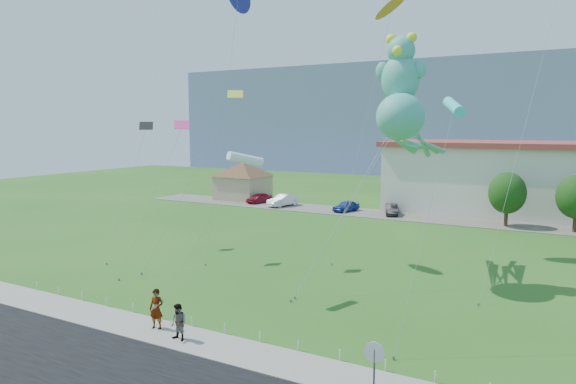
{
  "coord_description": "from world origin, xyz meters",
  "views": [
    {
      "loc": [
        14.99,
        -20.6,
        9.9
      ],
      "look_at": [
        -0.59,
        8.0,
        5.75
      ],
      "focal_mm": 32.0,
      "sensor_mm": 36.0,
      "label": 1
    }
  ],
  "objects_px": {
    "pavilion": "(243,177)",
    "parked_car_red": "(259,198)",
    "pedestrian_right": "(178,322)",
    "parked_car_blue": "(346,206)",
    "parked_car_silver": "(283,200)",
    "octopus_kite": "(405,128)",
    "pedestrian_left": "(156,309)",
    "teddy_bear_kite": "(400,73)",
    "parked_car_black": "(392,209)",
    "stop_sign": "(374,358)"
  },
  "relations": [
    {
      "from": "pavilion",
      "to": "parked_car_red",
      "type": "relative_size",
      "value": 2.44
    },
    {
      "from": "pedestrian_right",
      "to": "parked_car_blue",
      "type": "relative_size",
      "value": 0.47
    },
    {
      "from": "parked_car_silver",
      "to": "octopus_kite",
      "type": "xyz_separation_m",
      "value": [
        21.63,
        -22.62,
        9.05
      ]
    },
    {
      "from": "parked_car_red",
      "to": "pedestrian_left",
      "type": "bearing_deg",
      "value": -51.25
    },
    {
      "from": "teddy_bear_kite",
      "to": "parked_car_red",
      "type": "bearing_deg",
      "value": 136.98
    },
    {
      "from": "pavilion",
      "to": "pedestrian_left",
      "type": "relative_size",
      "value": 4.65
    },
    {
      "from": "pavilion",
      "to": "parked_car_black",
      "type": "bearing_deg",
      "value": -7.67
    },
    {
      "from": "pedestrian_right",
      "to": "octopus_kite",
      "type": "height_order",
      "value": "octopus_kite"
    },
    {
      "from": "parked_car_blue",
      "to": "octopus_kite",
      "type": "bearing_deg",
      "value": -41.76
    },
    {
      "from": "pedestrian_right",
      "to": "parked_car_silver",
      "type": "distance_m",
      "value": 41.01
    },
    {
      "from": "pavilion",
      "to": "parked_car_blue",
      "type": "xyz_separation_m",
      "value": [
        16.56,
        -3.21,
        -2.34
      ]
    },
    {
      "from": "pavilion",
      "to": "pedestrian_left",
      "type": "xyz_separation_m",
      "value": [
        21.85,
        -40.54,
        -1.93
      ]
    },
    {
      "from": "teddy_bear_kite",
      "to": "parked_car_blue",
      "type": "bearing_deg",
      "value": 119.36
    },
    {
      "from": "pedestrian_left",
      "to": "pedestrian_right",
      "type": "xyz_separation_m",
      "value": [
        1.88,
        -0.58,
        -0.13
      ]
    },
    {
      "from": "parked_car_silver",
      "to": "teddy_bear_kite",
      "type": "distance_m",
      "value": 33.52
    },
    {
      "from": "pedestrian_right",
      "to": "pavilion",
      "type": "bearing_deg",
      "value": 126.3
    },
    {
      "from": "parked_car_blue",
      "to": "parked_car_black",
      "type": "distance_m",
      "value": 5.42
    },
    {
      "from": "pavilion",
      "to": "octopus_kite",
      "type": "relative_size",
      "value": 0.69
    },
    {
      "from": "parked_car_black",
      "to": "teddy_bear_kite",
      "type": "bearing_deg",
      "value": -91.51
    },
    {
      "from": "parked_car_silver",
      "to": "teddy_bear_kite",
      "type": "xyz_separation_m",
      "value": [
        21.25,
        -22.71,
        12.51
      ]
    },
    {
      "from": "parked_car_blue",
      "to": "parked_car_black",
      "type": "xyz_separation_m",
      "value": [
        5.42,
        0.24,
        -0.01
      ]
    },
    {
      "from": "pavilion",
      "to": "parked_car_silver",
      "type": "distance_m",
      "value": 8.99
    },
    {
      "from": "pavilion",
      "to": "parked_car_silver",
      "type": "xyz_separation_m",
      "value": [
        8.1,
        -3.21,
        -2.23
      ]
    },
    {
      "from": "parked_car_red",
      "to": "parked_car_blue",
      "type": "height_order",
      "value": "parked_car_red"
    },
    {
      "from": "parked_car_blue",
      "to": "octopus_kite",
      "type": "distance_m",
      "value": 27.73
    },
    {
      "from": "pedestrian_right",
      "to": "parked_car_blue",
      "type": "distance_m",
      "value": 38.59
    },
    {
      "from": "pavilion",
      "to": "parked_car_black",
      "type": "relative_size",
      "value": 2.47
    },
    {
      "from": "pedestrian_left",
      "to": "parked_car_black",
      "type": "height_order",
      "value": "pedestrian_left"
    },
    {
      "from": "pedestrian_right",
      "to": "parked_car_red",
      "type": "relative_size",
      "value": 0.46
    },
    {
      "from": "parked_car_silver",
      "to": "teddy_bear_kite",
      "type": "height_order",
      "value": "teddy_bear_kite"
    },
    {
      "from": "octopus_kite",
      "to": "pedestrian_right",
      "type": "bearing_deg",
      "value": -111.41
    },
    {
      "from": "parked_car_blue",
      "to": "pedestrian_left",
      "type": "bearing_deg",
      "value": -63.9
    },
    {
      "from": "pavilion",
      "to": "octopus_kite",
      "type": "xyz_separation_m",
      "value": [
        29.73,
        -25.83,
        6.82
      ]
    },
    {
      "from": "stop_sign",
      "to": "octopus_kite",
      "type": "relative_size",
      "value": 0.19
    },
    {
      "from": "stop_sign",
      "to": "octopus_kite",
      "type": "bearing_deg",
      "value": 102.98
    },
    {
      "from": "stop_sign",
      "to": "octopus_kite",
      "type": "xyz_separation_m",
      "value": [
        -3.77,
        16.38,
        7.98
      ]
    },
    {
      "from": "pedestrian_left",
      "to": "octopus_kite",
      "type": "relative_size",
      "value": 0.15
    },
    {
      "from": "stop_sign",
      "to": "parked_car_blue",
      "type": "distance_m",
      "value": 42.53
    },
    {
      "from": "pedestrian_right",
      "to": "teddy_bear_kite",
      "type": "bearing_deg",
      "value": 76.04
    },
    {
      "from": "pavilion",
      "to": "parked_car_black",
      "type": "height_order",
      "value": "pavilion"
    },
    {
      "from": "stop_sign",
      "to": "pedestrian_left",
      "type": "relative_size",
      "value": 1.26
    },
    {
      "from": "pavilion",
      "to": "parked_car_silver",
      "type": "relative_size",
      "value": 2.06
    },
    {
      "from": "pavilion",
      "to": "pedestrian_right",
      "type": "relative_size",
      "value": 5.35
    },
    {
      "from": "parked_car_blue",
      "to": "parked_car_red",
      "type": "bearing_deg",
      "value": -166.17
    },
    {
      "from": "stop_sign",
      "to": "parked_car_silver",
      "type": "relative_size",
      "value": 0.56
    },
    {
      "from": "parked_car_silver",
      "to": "parked_car_black",
      "type": "distance_m",
      "value": 13.89
    },
    {
      "from": "parked_car_silver",
      "to": "octopus_kite",
      "type": "bearing_deg",
      "value": -30.56
    },
    {
      "from": "pavilion",
      "to": "parked_car_red",
      "type": "height_order",
      "value": "pavilion"
    },
    {
      "from": "parked_car_silver",
      "to": "octopus_kite",
      "type": "distance_m",
      "value": 32.58
    },
    {
      "from": "parked_car_red",
      "to": "parked_car_black",
      "type": "xyz_separation_m",
      "value": [
        17.97,
        -0.68,
        -0.03
      ]
    }
  ]
}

